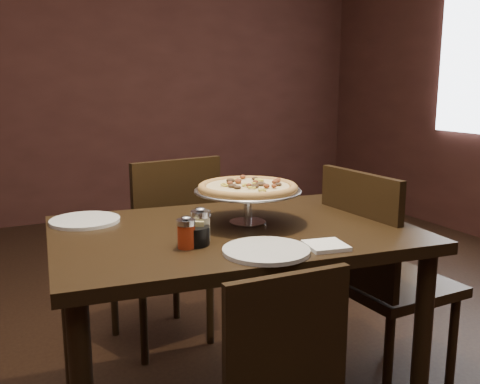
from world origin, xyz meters
name	(u,v)px	position (x,y,z in m)	size (l,w,h in m)	color
room	(242,61)	(0.06, 0.03, 1.40)	(6.04, 7.04, 2.84)	black
dining_table	(234,256)	(-0.03, -0.09, 0.70)	(1.35, 0.96, 0.80)	black
pizza_stand	(248,188)	(0.05, -0.05, 0.94)	(0.40, 0.40, 0.17)	#AEAEB5
parmesan_shaker	(201,225)	(-0.19, -0.19, 0.86)	(0.07, 0.07, 0.12)	beige
pepper_flake_shaker	(186,233)	(-0.26, -0.24, 0.85)	(0.06, 0.06, 0.11)	maroon
packet_caddy	(194,235)	(-0.23, -0.22, 0.84)	(0.10, 0.10, 0.08)	black
napkin_stack	(326,246)	(0.14, -0.43, 0.81)	(0.12, 0.12, 0.01)	white
plate_left	(85,220)	(-0.50, 0.23, 0.81)	(0.26, 0.26, 0.01)	silver
plate_near	(266,251)	(-0.05, -0.39, 0.81)	(0.27, 0.27, 0.01)	silver
serving_spatula	(264,191)	(0.09, -0.11, 0.93)	(0.17, 0.17, 0.02)	#AEAEB5
chair_far	(166,245)	(-0.05, 0.66, 0.53)	(0.52, 0.52, 0.98)	black
chair_side	(380,273)	(0.65, -0.11, 0.53)	(0.48, 0.48, 0.97)	black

